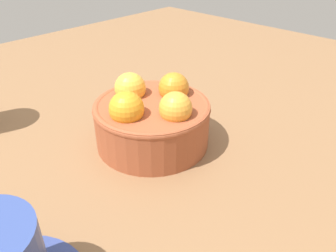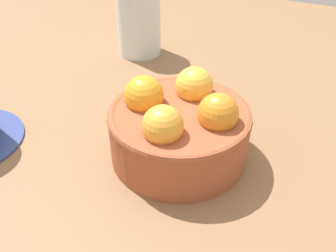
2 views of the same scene
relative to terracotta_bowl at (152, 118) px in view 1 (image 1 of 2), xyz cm
name	(u,v)px [view 1 (image 1 of 2)]	position (x,y,z in cm)	size (l,w,h in cm)	color
ground_plane	(153,153)	(0.01, -0.02, -5.82)	(132.14, 119.35, 3.86)	brown
terracotta_bowl	(152,118)	(0.00, 0.00, 0.00)	(15.24, 15.24, 8.95)	#9E4C2D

